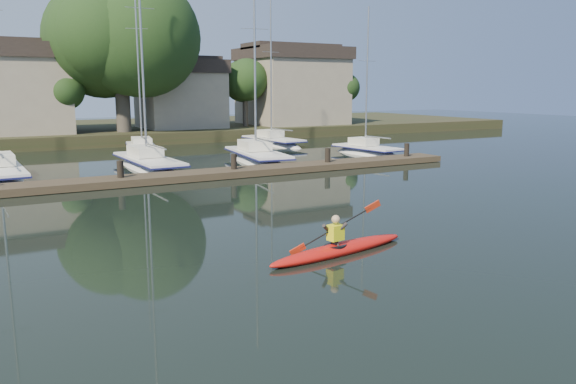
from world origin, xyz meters
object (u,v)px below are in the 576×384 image
sailboat_4 (367,157)px  sailboat_7 (273,147)px  dock (180,176)px  sailboat_2 (149,172)px  sailboat_3 (257,165)px  sailboat_6 (143,156)px  kayak (339,247)px  sailboat_1 (1,183)px

sailboat_4 → sailboat_7: size_ratio=0.87×
dock → sailboat_4: sailboat_4 is taller
dock → sailboat_7: sailboat_7 is taller
sailboat_7 → sailboat_2: bearing=-152.3°
sailboat_3 → sailboat_6: 9.57m
sailboat_2 → sailboat_4: bearing=-4.1°
kayak → sailboat_1: bearing=102.4°
kayak → sailboat_4: 24.82m
sailboat_6 → sailboat_1: bearing=-130.9°
kayak → sailboat_2: size_ratio=0.32×
sailboat_1 → kayak: bearing=-70.4°
kayak → sailboat_3: 20.63m
sailboat_1 → sailboat_3: bearing=-3.6°
sailboat_4 → sailboat_7: sailboat_7 is taller
sailboat_1 → sailboat_7: (20.57, 8.67, 0.01)m
dock → sailboat_1: sailboat_1 is taller
kayak → sailboat_3: bearing=61.2°
sailboat_2 → sailboat_6: size_ratio=1.05×
sailboat_2 → sailboat_7: (12.71, 8.55, 0.00)m
sailboat_2 → sailboat_6: (1.62, 7.54, 0.02)m
sailboat_7 → sailboat_4: bearing=-78.4°
dock → sailboat_3: (6.67, 4.74, -0.42)m
sailboat_6 → sailboat_2: bearing=-92.0°
sailboat_2 → sailboat_7: sailboat_2 is taller
kayak → sailboat_6: (1.49, 27.43, -0.37)m
sailboat_7 → sailboat_1: bearing=-163.3°
dock → sailboat_1: size_ratio=2.30×
dock → sailboat_4: size_ratio=2.97×
kayak → sailboat_1: 21.33m
sailboat_6 → sailboat_3: bearing=-46.2°
sailboat_2 → sailboat_3: 6.94m
sailboat_2 → sailboat_7: size_ratio=1.20×
kayak → sailboat_4: bearing=41.8°
sailboat_2 → dock: bearing=-89.4°
kayak → sailboat_2: sailboat_2 is taller
sailboat_1 → sailboat_6: sailboat_6 is taller
sailboat_2 → sailboat_3: bearing=-5.8°
sailboat_3 → sailboat_1: bearing=-174.0°
kayak → sailboat_2: (-0.12, 19.90, -0.39)m
sailboat_4 → sailboat_6: bearing=143.7°
kayak → dock: kayak is taller
dock → sailboat_6: (1.36, 12.70, -0.38)m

